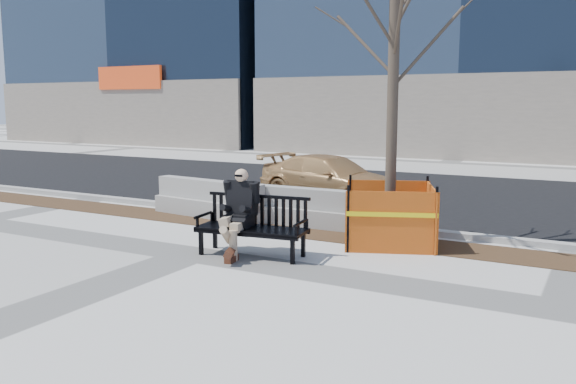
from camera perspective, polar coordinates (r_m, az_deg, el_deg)
name	(u,v)px	position (r m, az deg, el deg)	size (l,w,h in m)	color
ground	(192,254)	(10.79, -9.21, -5.90)	(120.00, 120.00, 0.00)	beige
mulch_strip	(266,227)	(12.88, -2.11, -3.40)	(40.00, 1.20, 0.02)	#47301C
asphalt_street	(369,190)	(18.40, 7.79, 0.15)	(60.00, 10.40, 0.01)	black
curb	(287,217)	(13.68, -0.08, -2.45)	(60.00, 0.25, 0.12)	#9E9B93
bench	(252,256)	(10.56, -3.48, -6.12)	(2.00, 0.72, 1.07)	black
seated_man	(240,254)	(10.72, -4.66, -5.91)	(0.65, 1.09, 1.52)	black
tree_fence	(389,244)	(11.57, 9.66, -4.92)	(2.46, 2.46, 6.15)	orange
sedan	(330,200)	(16.44, 4.09, -0.81)	(1.73, 4.26, 1.24)	tan
jersey_barrier_left	(210,217)	(14.21, -7.52, -2.36)	(3.08, 0.62, 0.88)	gray
jersey_barrier_right	(293,224)	(13.22, 0.44, -3.11)	(2.94, 0.59, 0.84)	gray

